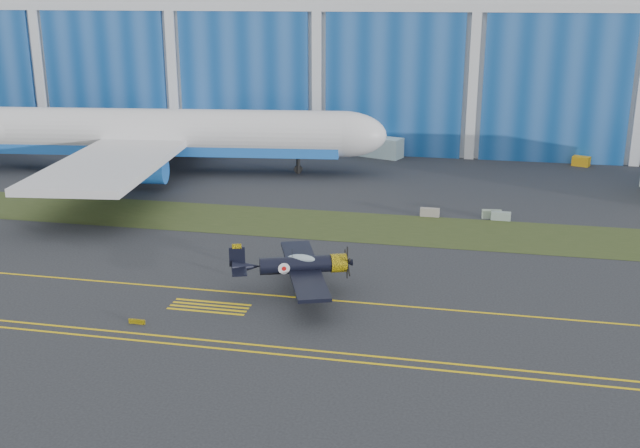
% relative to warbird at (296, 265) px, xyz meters
% --- Properties ---
extents(ground, '(260.00, 260.00, 0.00)m').
position_rel_warbird_xyz_m(ground, '(12.25, 4.15, -2.34)').
color(ground, '#2C2E33').
rests_on(ground, ground).
extents(grass_median, '(260.00, 10.00, 0.02)m').
position_rel_warbird_xyz_m(grass_median, '(12.25, 18.15, -2.32)').
color(grass_median, '#475128').
rests_on(grass_median, ground).
extents(hangar, '(220.00, 45.70, 30.00)m').
position_rel_warbird_xyz_m(hangar, '(12.25, 75.93, 12.62)').
color(hangar, silver).
rests_on(hangar, ground).
extents(taxiway_centreline, '(200.00, 0.20, 0.02)m').
position_rel_warbird_xyz_m(taxiway_centreline, '(12.25, -0.85, -2.33)').
color(taxiway_centreline, yellow).
rests_on(taxiway_centreline, ground).
extents(edge_line_near, '(80.00, 0.20, 0.02)m').
position_rel_warbird_xyz_m(edge_line_near, '(12.25, -10.35, -2.33)').
color(edge_line_near, yellow).
rests_on(edge_line_near, ground).
extents(edge_line_far, '(80.00, 0.20, 0.02)m').
position_rel_warbird_xyz_m(edge_line_far, '(12.25, -9.35, -2.33)').
color(edge_line_far, yellow).
rests_on(edge_line_far, ground).
extents(hold_short_ladder, '(6.00, 2.40, 0.02)m').
position_rel_warbird_xyz_m(hold_short_ladder, '(-5.75, -3.95, -2.33)').
color(hold_short_ladder, yellow).
rests_on(hold_short_ladder, ground).
extents(guard_board_left, '(1.20, 0.15, 0.35)m').
position_rel_warbird_xyz_m(guard_board_left, '(-9.75, -7.85, -2.17)').
color(guard_board_left, yellow).
rests_on(guard_board_left, ground).
extents(warbird, '(14.40, 15.73, 3.82)m').
position_rel_warbird_xyz_m(warbird, '(0.00, 0.00, 0.00)').
color(warbird, black).
rests_on(warbird, ground).
extents(jetliner, '(73.24, 64.49, 23.23)m').
position_rel_warbird_xyz_m(jetliner, '(-27.59, 37.31, 9.27)').
color(jetliner, silver).
rests_on(jetliner, ground).
extents(shipping_container, '(7.06, 4.69, 2.84)m').
position_rel_warbird_xyz_m(shipping_container, '(-0.36, 52.03, -0.92)').
color(shipping_container, silver).
rests_on(shipping_container, ground).
extents(tug, '(2.57, 2.11, 1.29)m').
position_rel_warbird_xyz_m(tug, '(27.25, 51.78, -1.70)').
color(tug, '#F8B016').
rests_on(tug, ground).
extents(cart, '(1.98, 1.26, 1.15)m').
position_rel_warbird_xyz_m(cart, '(-47.67, 47.26, -1.77)').
color(cart, '#EBCEF5').
rests_on(cart, ground).
extents(barrier_a, '(2.01, 0.62, 0.90)m').
position_rel_warbird_xyz_m(barrier_a, '(8.78, 23.30, -1.89)').
color(barrier_a, gray).
rests_on(barrier_a, ground).
extents(barrier_b, '(2.05, 0.79, 0.90)m').
position_rel_warbird_xyz_m(barrier_b, '(15.13, 23.94, -1.89)').
color(barrier_b, gray).
rests_on(barrier_b, ground).
extents(barrier_c, '(2.01, 0.64, 0.90)m').
position_rel_warbird_xyz_m(barrier_c, '(16.06, 23.44, -1.89)').
color(barrier_c, '#8A9D97').
rests_on(barrier_c, ground).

